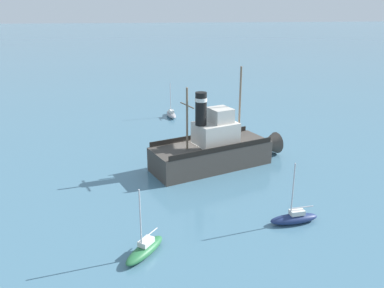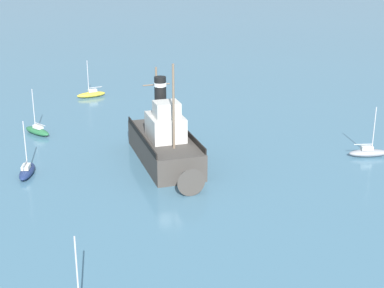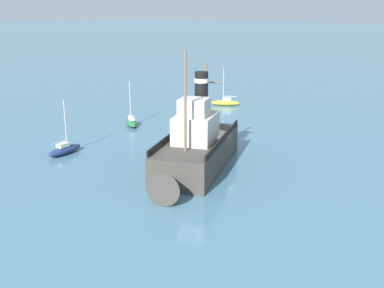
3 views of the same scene
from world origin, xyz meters
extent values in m
plane|color=#477289|center=(0.00, 0.00, 0.00)|extent=(600.00, 600.00, 0.00)
cube|color=#423D38|center=(0.41, 2.48, 1.20)|extent=(8.50, 12.78, 2.40)
cone|color=#423D38|center=(-2.24, 9.17, 1.20)|extent=(3.07, 3.10, 2.35)
cube|color=beige|center=(0.22, 2.94, 3.50)|extent=(4.26, 4.82, 2.20)
cube|color=beige|center=(0.04, 3.41, 5.30)|extent=(2.78, 2.67, 1.40)
cylinder|color=black|center=(0.85, 1.36, 6.20)|extent=(1.10, 1.10, 3.20)
cylinder|color=silver|center=(0.85, 1.36, 7.10)|extent=(1.16, 1.16, 0.35)
cylinder|color=#75604C|center=(-0.80, 5.55, 6.15)|extent=(0.20, 0.20, 7.50)
cylinder|color=#75604C|center=(1.40, -0.03, 5.40)|extent=(0.20, 0.20, 6.00)
cylinder|color=#75604C|center=(1.40, -0.03, 6.72)|extent=(2.46, 1.07, 0.12)
cube|color=black|center=(-1.60, 1.69, 2.65)|extent=(4.30, 10.65, 0.50)
cube|color=black|center=(2.41, 3.27, 2.65)|extent=(4.30, 10.65, 0.50)
ellipsoid|color=#286B3D|center=(14.87, -4.37, 0.35)|extent=(3.71, 3.15, 0.70)
cube|color=silver|center=(14.71, -4.25, 0.88)|extent=(1.26, 1.17, 0.36)
cylinder|color=#B7B7BC|center=(15.11, -4.55, 2.80)|extent=(0.10, 0.10, 4.20)
cylinder|color=#B7B7BC|center=(14.39, -4.01, 1.25)|extent=(1.49, 1.14, 0.08)
ellipsoid|color=gray|center=(-18.94, -0.11, 0.35)|extent=(3.92, 1.66, 0.70)
cube|color=silver|center=(-18.74, -0.08, 0.88)|extent=(1.18, 0.80, 0.36)
cylinder|color=#B7B7BC|center=(-19.23, -0.16, 2.80)|extent=(0.10, 0.10, 4.20)
cylinder|color=#B7B7BC|center=(-18.34, -0.02, 1.25)|extent=(1.79, 0.35, 0.08)
ellipsoid|color=navy|center=(12.12, 6.88, 0.35)|extent=(1.53, 3.90, 0.70)
cube|color=silver|center=(12.10, 7.08, 0.88)|extent=(0.76, 1.17, 0.36)
cylinder|color=#B7B7BC|center=(12.15, 6.58, 2.80)|extent=(0.10, 0.10, 4.20)
cylinder|color=#B7B7BC|center=(12.05, 7.47, 1.25)|extent=(0.28, 1.80, 0.08)
camera|label=1|loc=(38.02, -4.07, 15.84)|focal=38.00mm
camera|label=2|loc=(-5.91, 53.73, 19.89)|focal=55.00mm
camera|label=3|loc=(-22.49, 32.63, 13.12)|focal=45.00mm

